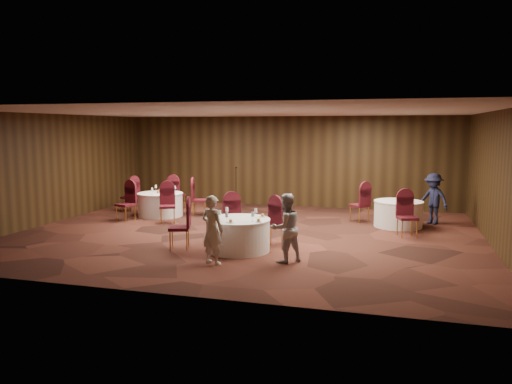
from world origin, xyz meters
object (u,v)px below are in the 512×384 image
(woman_a, at_px, (212,230))
(woman_b, at_px, (286,228))
(table_left, at_px, (160,204))
(mic_stand, at_px, (236,196))
(table_main, at_px, (238,235))
(man_c, at_px, (433,199))
(table_right, at_px, (398,214))

(woman_a, xyz_separation_m, woman_b, (1.42, 0.54, 0.01))
(table_left, relative_size, mic_stand, 0.99)
(woman_a, bearing_deg, table_main, -78.63)
(mic_stand, relative_size, man_c, 0.97)
(table_right, distance_m, mic_stand, 5.79)
(table_main, bearing_deg, woman_a, -97.91)
(table_main, xyz_separation_m, woman_a, (-0.16, -1.19, 0.34))
(table_right, height_order, man_c, man_c)
(table_right, bearing_deg, woman_a, -125.89)
(table_right, distance_m, man_c, 1.26)
(table_main, bearing_deg, table_left, 135.94)
(woman_b, bearing_deg, mic_stand, -106.95)
(mic_stand, bearing_deg, woman_a, -75.71)
(mic_stand, bearing_deg, table_main, -71.48)
(table_main, bearing_deg, mic_stand, 108.52)
(table_main, relative_size, mic_stand, 1.02)
(table_main, relative_size, table_right, 1.08)
(table_right, distance_m, woman_b, 5.09)
(table_left, bearing_deg, table_right, 1.94)
(table_main, distance_m, man_c, 6.44)
(table_left, relative_size, man_c, 0.97)
(woman_b, bearing_deg, table_right, -159.75)
(table_main, height_order, table_left, same)
(table_main, xyz_separation_m, mic_stand, (-1.95, 5.82, 0.03))
(table_main, distance_m, woman_b, 1.45)
(table_main, relative_size, woman_b, 1.02)
(table_main, bearing_deg, table_right, 47.97)
(woman_b, bearing_deg, man_c, -164.85)
(table_left, xyz_separation_m, man_c, (8.26, 0.96, 0.37))
(woman_a, bearing_deg, woman_b, -139.86)
(woman_a, relative_size, man_c, 0.96)
(table_right, bearing_deg, table_main, -132.03)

